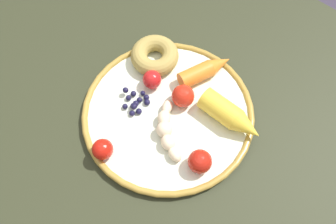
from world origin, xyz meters
TOP-DOWN VIEW (x-y plane):
  - ground_plane at (0.00, 0.00)m, footprint 6.00×6.00m
  - dining_table at (0.00, 0.00)m, footprint 1.00×0.83m
  - plate at (0.06, -0.04)m, footprint 0.32×0.32m
  - banana at (0.08, -0.07)m, footprint 0.10×0.09m
  - carrot_orange at (0.06, 0.08)m, footprint 0.07×0.12m
  - carrot_yellow at (0.15, 0.02)m, footprint 0.12×0.04m
  - donut at (-0.04, 0.04)m, footprint 0.13×0.13m
  - blueberry_pile at (-0.00, -0.06)m, footprint 0.06×0.06m
  - tomato_near at (0.17, -0.08)m, footprint 0.04×0.04m
  - tomato_mid at (-0.01, -0.01)m, footprint 0.04×0.04m
  - tomato_far at (0.02, -0.17)m, footprint 0.04×0.04m
  - tomato_extra at (0.06, -0.00)m, footprint 0.04×0.04m

SIDE VIEW (x-z plane):
  - ground_plane at x=0.00m, z-range 0.00..0.00m
  - dining_table at x=0.00m, z-range 0.26..0.96m
  - plate at x=0.06m, z-range 0.70..0.72m
  - blueberry_pile at x=0.00m, z-range 0.71..0.73m
  - banana at x=0.08m, z-range 0.71..0.74m
  - donut at x=-0.04m, z-range 0.71..0.75m
  - carrot_orange at x=0.06m, z-range 0.71..0.75m
  - tomato_mid at x=-0.01m, z-range 0.71..0.75m
  - tomato_far at x=0.02m, z-range 0.71..0.75m
  - tomato_near at x=0.17m, z-range 0.71..0.76m
  - carrot_yellow at x=0.15m, z-range 0.71..0.76m
  - tomato_extra at x=0.06m, z-range 0.71..0.76m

